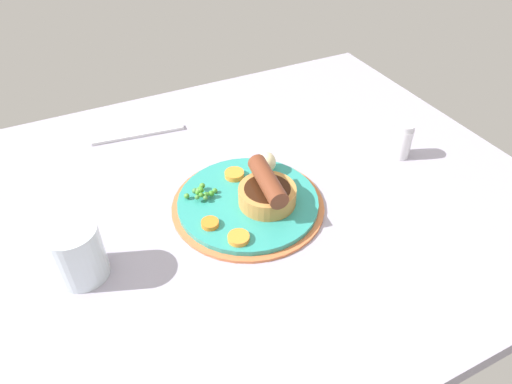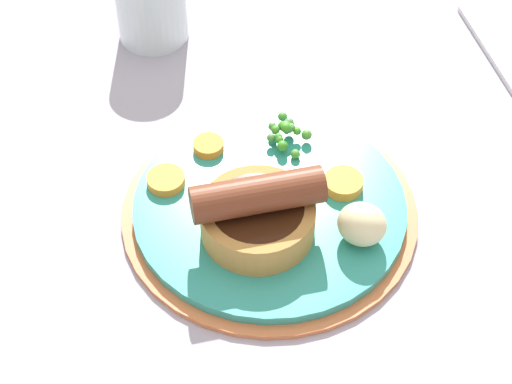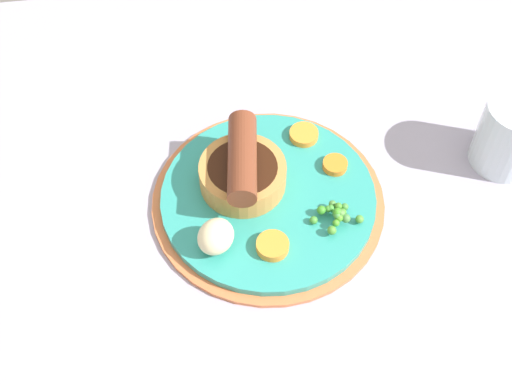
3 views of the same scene
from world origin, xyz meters
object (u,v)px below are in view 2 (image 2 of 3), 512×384
Objects in this scene: potato_chunk_0 at (362,224)px; carrot_slice_3 at (167,183)px; carrot_slice_1 at (343,183)px; fork at (500,60)px; dinner_plate at (270,209)px; carrot_slice_0 at (209,146)px; sausage_pudding at (258,212)px; pea_pile at (286,132)px; drinking_glass at (151,1)px.

potato_chunk_0 reaches higher than carrot_slice_3.
fork is (-11.02, 21.98, -1.58)cm from carrot_slice_1.
fork is at bearing 110.35° from dinner_plate.
fork is at bearing 95.21° from carrot_slice_0.
dinner_plate is 4.43cm from sausage_pudding.
drinking_glass reaches higher than pea_pile.
sausage_pudding reaches higher than carrot_slice_3.
potato_chunk_0 is 5.77cm from carrot_slice_1.
dinner_plate is at bearing 20.17° from carrot_slice_0.
potato_chunk_0 is 1.22× the size of carrot_slice_3.
carrot_slice_1 is (-5.53, 0.98, -1.32)cm from potato_chunk_0.
carrot_slice_3 is 22.56cm from drinking_glass.
pea_pile is 1.66× the size of carrot_slice_1.
sausage_pudding is at bearing -115.62° from potato_chunk_0.
carrot_slice_1 is 28.64cm from drinking_glass.
sausage_pudding reaches higher than fork.
carrot_slice_1 is at bearing 18.53° from drinking_glass.
drinking_glass is (-20.24, -6.59, 1.86)cm from pea_pile.
drinking_glass is (-27.06, -9.07, 2.38)cm from carrot_slice_1.
sausage_pudding is 8.24cm from potato_chunk_0.
potato_chunk_0 is (12.36, 1.50, 0.79)cm from pea_pile.
potato_chunk_0 is (6.01, 5.45, 2.63)cm from dinner_plate.
carrot_slice_0 is 31.40cm from fork.
fork is (-10.54, 28.41, -0.27)cm from dinner_plate.
pea_pile is at bearing -173.09° from potato_chunk_0.
pea_pile is at bearing -160.03° from carrot_slice_1.
carrot_slice_1 is 14.82cm from carrot_slice_3.
sausage_pudding is 0.59× the size of fork.
dinner_plate is 4.50× the size of pea_pile.
potato_chunk_0 is at bearing 6.91° from pea_pile.
dinner_plate is 7.69× the size of carrot_slice_3.
potato_chunk_0 reaches higher than dinner_plate.
drinking_glass is at bearing -174.33° from dinner_plate.
carrot_slice_0 is 12.35cm from carrot_slice_1.
potato_chunk_0 is 0.22× the size of fork.
potato_chunk_0 reaches higher than carrot_slice_1.
carrot_slice_1 is (-1.97, 8.40, -1.80)cm from sausage_pudding.
potato_chunk_0 is at bearing 50.39° from carrot_slice_3.
sausage_pudding reaches higher than dinner_plate.
carrot_slice_0 is (-10.15, -0.86, -1.89)cm from sausage_pudding.
sausage_pudding is at bearing -76.78° from carrot_slice_1.
fork is (-4.20, 24.46, -2.11)cm from pea_pile.
carrot_slice_1 is (8.18, 9.26, 0.08)cm from carrot_slice_0.
drinking_glass is at bearing 179.42° from carrot_slice_0.
dinner_plate is at bearing -94.30° from carrot_slice_1.
potato_chunk_0 is 16.07cm from carrot_slice_0.
potato_chunk_0 is 28.45cm from fork.
fork is 35.17cm from drinking_glass.
drinking_glass reaches higher than carrot_slice_3.
sausage_pudding is at bearing -33.92° from pea_pile.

